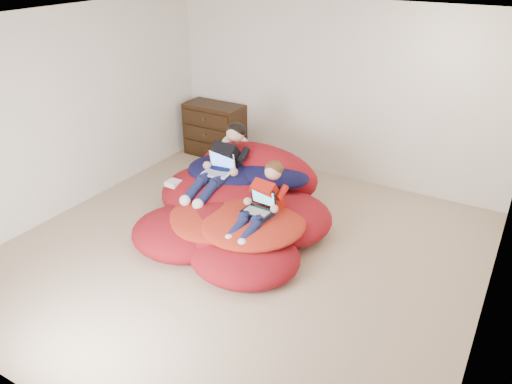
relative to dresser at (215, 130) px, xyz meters
The scene contains 9 objects.
room_shell 2.95m from the dresser, 49.79° to the right, with size 5.10×5.10×2.77m.
dresser is the anchor object (origin of this frame).
beanbag_pile 2.32m from the dresser, 48.74° to the right, with size 2.36×2.39×0.86m.
cream_pillow 1.23m from the dresser, 40.94° to the right, with size 0.44×0.28×0.28m, color beige.
older_boy 1.91m from the dresser, 51.88° to the right, with size 0.34×1.19×0.75m.
younger_boy 2.85m from the dresser, 44.48° to the right, with size 0.32×0.99×0.65m.
laptop_white 1.98m from the dresser, 53.60° to the right, with size 0.36×0.33×0.25m.
laptop_black 2.89m from the dresser, 45.38° to the right, with size 0.33×0.29×0.24m.
power_adapter 2.00m from the dresser, 70.50° to the right, with size 0.16×0.16×0.06m, color white.
Camera 1 is at (2.53, -4.00, 3.16)m, focal length 35.00 mm.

